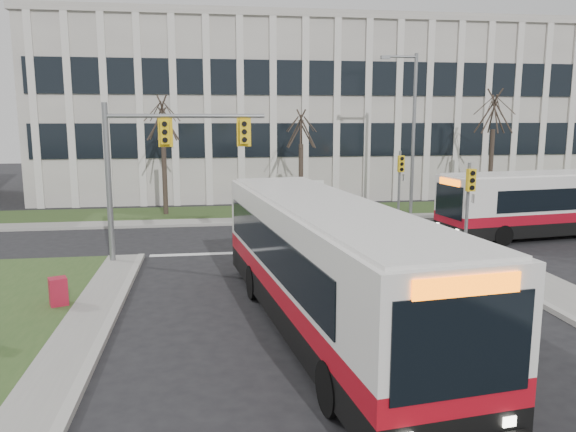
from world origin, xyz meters
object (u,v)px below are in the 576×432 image
at_px(streetlight, 411,126).
at_px(newspaper_box_red, 58,293).
at_px(directory_sign, 311,194).
at_px(bus_cross, 553,205).
at_px(bus_main, 326,269).

xyz_separation_m(streetlight, newspaper_box_red, (-16.05, -14.25, -4.72)).
height_order(streetlight, directory_sign, streetlight).
relative_size(streetlight, directory_sign, 4.60).
bearing_deg(bus_cross, bus_main, -59.83).
distance_m(streetlight, directory_sign, 6.96).
height_order(bus_main, newspaper_box_red, bus_main).
height_order(streetlight, bus_main, streetlight).
bearing_deg(streetlight, directory_sign, 166.77).
distance_m(bus_main, bus_cross, 16.95).
bearing_deg(newspaper_box_red, bus_main, -42.35).
bearing_deg(streetlight, newspaper_box_red, -138.41).
xyz_separation_m(bus_main, newspaper_box_red, (-7.48, 2.91, -1.23)).
xyz_separation_m(streetlight, bus_cross, (4.76, -6.70, -3.68)).
xyz_separation_m(directory_sign, bus_main, (-3.04, -18.46, 0.54)).
xyz_separation_m(directory_sign, bus_cross, (10.29, -8.00, 0.35)).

